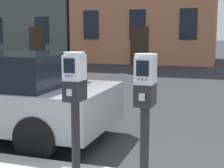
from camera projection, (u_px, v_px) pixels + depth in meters
name	position (u px, v px, depth m)	size (l,w,h in m)	color
parking_meter_near_kerb	(75.00, 95.00, 3.43)	(0.22, 0.26, 1.41)	black
parking_meter_twin_adjacent	(145.00, 99.00, 3.21)	(0.22, 0.26, 1.41)	black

